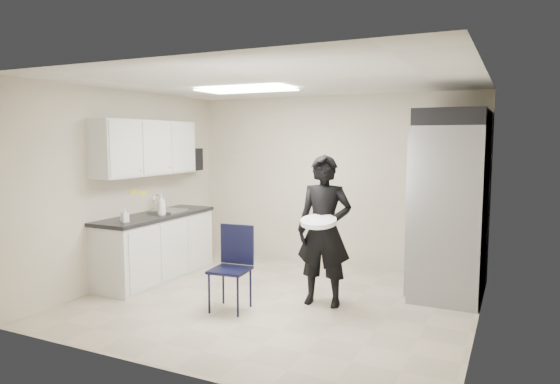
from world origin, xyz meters
The scene contains 21 objects.
floor centered at (0.00, 0.00, 0.00)m, with size 4.50×4.50×0.00m, color tan.
ceiling centered at (0.00, 0.00, 2.60)m, with size 4.50×4.50×0.00m, color silver.
back_wall centered at (0.00, 2.00, 1.30)m, with size 4.50×4.50×0.00m, color beige.
left_wall centered at (-2.25, 0.00, 1.30)m, with size 4.00×4.00×0.00m, color beige.
right_wall centered at (2.25, 0.00, 1.30)m, with size 4.00×4.00×0.00m, color beige.
ceiling_panel centered at (-0.60, 0.40, 2.57)m, with size 1.20×0.60×0.02m, color white.
lower_counter centered at (-1.95, 0.20, 0.43)m, with size 0.60×1.90×0.86m, color silver.
countertop centered at (-1.95, 0.20, 0.89)m, with size 0.64×1.95×0.05m, color black.
sink centered at (-1.93, 0.45, 0.87)m, with size 0.42×0.40×0.14m, color gray.
faucet centered at (-2.13, 0.45, 1.02)m, with size 0.02×0.02×0.24m, color silver.
upper_cabinets centered at (-2.08, 0.20, 1.83)m, with size 0.35×1.80×0.75m, color silver.
towel_dispenser centered at (-2.14, 1.35, 1.62)m, with size 0.22×0.30×0.35m, color black.
notice_sticker_left centered at (-2.24, 0.10, 1.22)m, with size 0.00×0.12×0.07m, color yellow.
notice_sticker_right centered at (-2.24, 0.30, 1.18)m, with size 0.00×0.12×0.07m, color yellow.
commercial_fridge centered at (1.83, 1.27, 1.05)m, with size 0.80×1.35×2.10m, color gray.
fridge_compressor centered at (1.83, 1.27, 2.20)m, with size 0.80×1.35×0.20m, color black.
folding_chair centered at (-0.34, -0.48, 0.47)m, with size 0.41×0.41×0.93m, color black.
man_tuxedo centered at (0.55, 0.17, 0.88)m, with size 0.65×0.43×1.77m, color black.
bucket_lid centered at (0.58, -0.08, 1.03)m, with size 0.40×0.40×0.05m, color white.
soap_bottle_a centered at (-1.78, 0.12, 1.06)m, with size 0.11×0.11×0.30m, color white.
soap_bottle_b centered at (-1.85, -0.50, 1.00)m, with size 0.08×0.08×0.18m, color #B4B5C1.
Camera 1 is at (2.56, -5.23, 1.96)m, focal length 32.00 mm.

